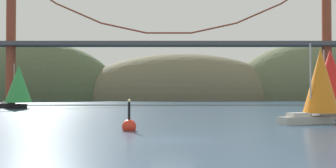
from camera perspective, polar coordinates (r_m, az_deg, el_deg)
ground_plane at (r=24.14m, az=0.35°, el=-8.09°), size 360.00×360.00×0.00m
headland_right at (r=170.02m, az=20.54°, el=-2.15°), size 73.45×44.00×47.07m
headland_center at (r=159.08m, az=1.66°, el=-2.30°), size 87.32×44.00×37.21m
headland_left at (r=168.16m, az=-19.25°, el=-2.17°), size 71.99×44.00×47.75m
suspension_bridge at (r=119.99m, az=-0.11°, el=6.22°), size 131.77×6.00×39.13m
sailboat_green_sail at (r=76.20m, az=-21.10°, el=-0.20°), size 8.25×7.34×8.19m
sailboat_red_spinnaker at (r=47.21m, az=22.14°, el=0.36°), size 5.00×7.78×7.77m
sailboat_orange_sail at (r=39.58m, az=20.82°, el=0.04°), size 6.63×4.60×7.46m
channel_buoy at (r=30.01m, az=-5.88°, el=-6.04°), size 1.10×1.10×2.64m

